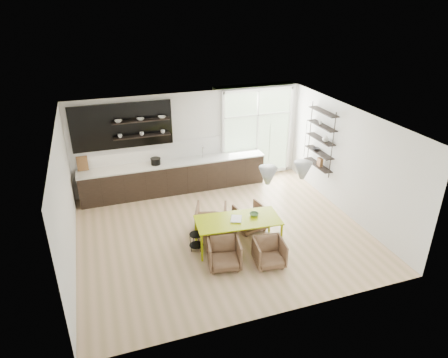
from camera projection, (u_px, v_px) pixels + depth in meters
room at (230, 160)px, 10.54m from camera, size 7.02×6.01×2.91m
kitchen_run at (172, 173)px, 11.91m from camera, size 5.54×0.69×2.75m
right_shelving at (321, 141)px, 11.34m from camera, size 0.26×1.22×1.90m
dining_table at (238, 221)px, 9.26m from camera, size 2.03×1.05×0.72m
armchair_back_left at (211, 218)px, 10.00m from camera, size 0.97×0.98×0.70m
armchair_back_right at (250, 217)px, 10.10m from camera, size 0.80×0.81×0.64m
armchair_front_left at (224, 253)px, 8.71m from camera, size 0.82×0.84×0.66m
armchair_front_right at (269, 253)px, 8.77m from camera, size 0.72×0.74×0.60m
wire_stool at (196, 239)px, 9.29m from camera, size 0.33×0.33×0.42m
table_book at (231, 219)px, 9.25m from camera, size 0.36×0.40×0.03m
table_bowl at (254, 214)px, 9.39m from camera, size 0.26×0.26×0.07m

